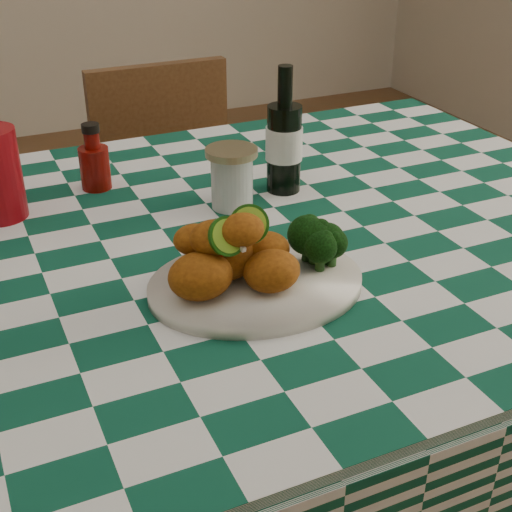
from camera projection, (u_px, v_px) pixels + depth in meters
name	position (u px, v px, depth m)	size (l,w,h in m)	color
dining_table	(186.00, 434.00, 1.31)	(1.66, 1.06, 0.79)	#0D4732
plate	(256.00, 285.00, 1.00)	(0.31, 0.24, 0.02)	silver
fried_chicken_pile	(239.00, 249.00, 0.96)	(0.17, 0.12, 0.11)	#9F520F
broccoli_side	(310.00, 241.00, 1.02)	(0.09, 0.09, 0.07)	black
ketchup_bottle	(94.00, 157.00, 1.29)	(0.06, 0.06, 0.12)	#680A05
mason_jar	(232.00, 178.00, 1.23)	(0.09, 0.09, 0.11)	#B2BCBA
beer_bottle	(284.00, 130.00, 1.26)	(0.07, 0.07, 0.23)	black
wooden_chair_right	(186.00, 234.00, 1.95)	(0.39, 0.41, 0.85)	#472814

